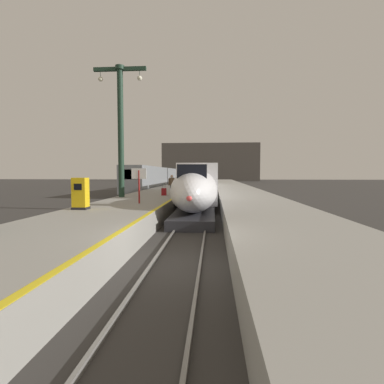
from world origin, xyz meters
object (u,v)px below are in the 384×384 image
at_px(regional_train_adjacent, 159,178).
at_px(ticket_machine_yellow, 81,195).
at_px(highspeed_train_main, 203,182).
at_px(departure_info_board, 139,179).
at_px(rolling_suitcase, 164,192).
at_px(station_column_mid, 121,119).
at_px(passenger_near_edge, 172,183).

xyz_separation_m(regional_train_adjacent, ticket_machine_yellow, (2.55, -35.97, -0.34)).
height_order(highspeed_train_main, departure_info_board, highspeed_train_main).
relative_size(regional_train_adjacent, departure_info_board, 17.26).
xyz_separation_m(highspeed_train_main, rolling_suitcase, (-2.91, -8.89, -0.56)).
distance_m(highspeed_train_main, rolling_suitcase, 9.37).
bearing_deg(station_column_mid, passenger_near_edge, 26.41).
bearing_deg(ticket_machine_yellow, station_column_mid, 92.54).
bearing_deg(regional_train_adjacent, station_column_mid, -85.52).
relative_size(rolling_suitcase, departure_info_board, 0.46).
relative_size(station_column_mid, ticket_machine_yellow, 6.18).
relative_size(highspeed_train_main, rolling_suitcase, 40.04).
bearing_deg(rolling_suitcase, departure_info_board, -93.65).
height_order(highspeed_train_main, rolling_suitcase, highspeed_train_main).
distance_m(station_column_mid, rolling_suitcase, 6.59).
distance_m(ticket_machine_yellow, departure_info_board, 3.93).
distance_m(regional_train_adjacent, departure_info_board, 33.17).
xyz_separation_m(station_column_mid, passenger_near_edge, (3.65, 1.81, -4.90)).
bearing_deg(passenger_near_edge, regional_train_adjacent, 102.55).
distance_m(station_column_mid, departure_info_board, 6.96).
distance_m(regional_train_adjacent, rolling_suitcase, 26.77).
relative_size(highspeed_train_main, passenger_near_edge, 23.26).
relative_size(regional_train_adjacent, passenger_near_edge, 21.66).
bearing_deg(station_column_mid, rolling_suitcase, 31.37).
height_order(highspeed_train_main, passenger_near_edge, highspeed_train_main).
relative_size(regional_train_adjacent, station_column_mid, 3.70).
relative_size(ticket_machine_yellow, departure_info_board, 0.75).
distance_m(station_column_mid, ticket_machine_yellow, 9.44).
xyz_separation_m(station_column_mid, departure_info_board, (2.57, -4.75, -4.39)).
bearing_deg(departure_info_board, passenger_near_edge, 80.68).
relative_size(highspeed_train_main, departure_info_board, 18.55).
relative_size(highspeed_train_main, ticket_machine_yellow, 24.57).
height_order(station_column_mid, departure_info_board, station_column_mid).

